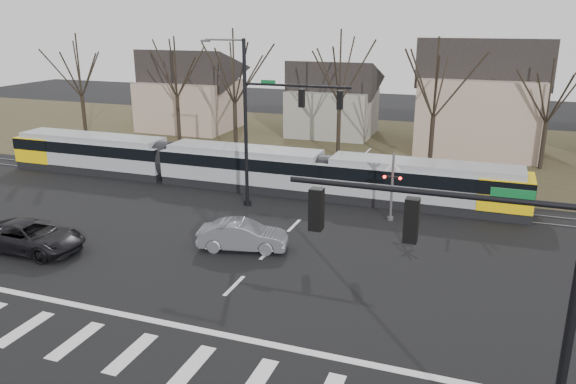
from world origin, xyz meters
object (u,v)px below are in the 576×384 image
(tram, at_px, (242,166))
(sedan, at_px, (243,236))
(suv, at_px, (31,237))
(rail_crossing_signal, at_px, (392,189))

(tram, relative_size, sedan, 7.88)
(sedan, height_order, suv, suv)
(tram, height_order, suv, tram)
(suv, distance_m, rail_crossing_signal, 19.57)
(tram, bearing_deg, suv, -111.19)
(sedan, xyz_separation_m, rail_crossing_signal, (6.34, 6.89, 1.14))
(tram, bearing_deg, rail_crossing_signal, -16.37)
(tram, xyz_separation_m, sedan, (4.58, -10.10, -0.81))
(suv, relative_size, rail_crossing_signal, 1.40)
(tram, bearing_deg, sedan, -65.60)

